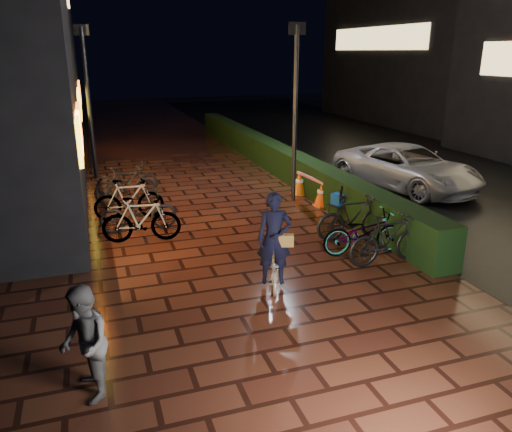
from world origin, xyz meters
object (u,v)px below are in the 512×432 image
object	(u,v)px
bystander_person	(84,344)
cart_assembly	(340,200)
van	(407,167)
cyclist	(274,253)
traffic_barrier	(310,188)

from	to	relation	value
bystander_person	cart_assembly	size ratio (longest dim) A/B	1.55
van	cyclist	bearing A→B (deg)	-155.80
bystander_person	cart_assembly	bearing A→B (deg)	121.92
cyclist	traffic_barrier	world-z (taller)	cyclist
traffic_barrier	cart_assembly	world-z (taller)	cart_assembly
van	traffic_barrier	distance (m)	3.56
cyclist	cart_assembly	world-z (taller)	cyclist
cyclist	traffic_barrier	bearing A→B (deg)	58.97
van	cart_assembly	bearing A→B (deg)	-163.67
bystander_person	cyclist	xyz separation A→B (m)	(3.40, 2.24, -0.08)
cart_assembly	bystander_person	bearing A→B (deg)	-139.84
cyclist	traffic_barrier	xyz separation A→B (m)	(3.09, 5.14, -0.34)
cyclist	cart_assembly	size ratio (longest dim) A/B	1.87
cyclist	cart_assembly	xyz separation A→B (m)	(3.09, 3.24, -0.18)
cyclist	van	bearing A→B (deg)	39.06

